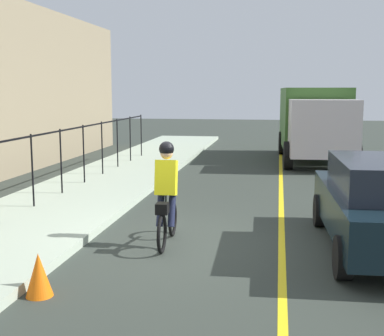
{
  "coord_description": "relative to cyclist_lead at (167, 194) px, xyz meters",
  "views": [
    {
      "loc": [
        -8.81,
        -1.5,
        2.69
      ],
      "look_at": [
        2.37,
        0.36,
        1.0
      ],
      "focal_mm": 48.98,
      "sensor_mm": 36.0,
      "label": 1
    }
  ],
  "objects": [
    {
      "name": "ground_plane",
      "position": [
        0.15,
        -0.39,
        -0.91
      ],
      "size": [
        80.0,
        80.0,
        0.0
      ],
      "primitive_type": "plane",
      "color": "#303630"
    },
    {
      "name": "lane_line_centre",
      "position": [
        0.15,
        -1.99,
        -0.91
      ],
      "size": [
        36.0,
        0.12,
        0.01
      ],
      "primitive_type": "cube",
      "color": "yellow",
      "rests_on": "ground"
    },
    {
      "name": "sidewalk",
      "position": [
        0.15,
        3.01,
        -0.84
      ],
      "size": [
        40.0,
        3.2,
        0.15
      ],
      "primitive_type": "cube",
      "color": "#A3B29C",
      "rests_on": "ground"
    },
    {
      "name": "iron_fence",
      "position": [
        1.15,
        3.41,
        0.39
      ],
      "size": [
        19.98,
        0.04,
        1.6
      ],
      "color": "black",
      "rests_on": "sidewalk"
    },
    {
      "name": "cyclist_lead",
      "position": [
        0.0,
        0.0,
        0.0
      ],
      "size": [
        1.71,
        0.37,
        1.83
      ],
      "rotation": [
        0.0,
        0.0,
        0.03
      ],
      "color": "black",
      "rests_on": "ground"
    },
    {
      "name": "patrol_sedan",
      "position": [
        0.26,
        -3.64,
        -0.09
      ],
      "size": [
        4.46,
        2.04,
        1.58
      ],
      "rotation": [
        0.0,
        0.0,
        0.03
      ],
      "color": "black",
      "rests_on": "ground"
    },
    {
      "name": "box_truck_background",
      "position": [
        11.94,
        -3.25,
        0.64
      ],
      "size": [
        6.8,
        2.75,
        2.78
      ],
      "rotation": [
        0.0,
        0.0,
        3.18
      ],
      "color": "#386327",
      "rests_on": "ground"
    },
    {
      "name": "traffic_cone_near",
      "position": [
        -2.51,
        1.18,
        -0.62
      ],
      "size": [
        0.36,
        0.36,
        0.59
      ],
      "primitive_type": "cone",
      "color": "orange",
      "rests_on": "ground"
    }
  ]
}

